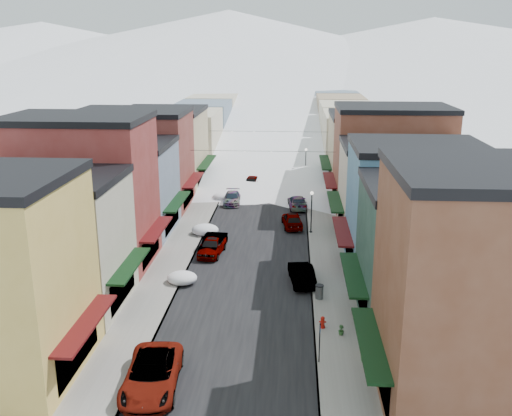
# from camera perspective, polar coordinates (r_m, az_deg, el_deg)

# --- Properties ---
(road) EXTENTS (10.00, 160.00, 0.01)m
(road) POSITION_cam_1_polar(r_m,az_deg,el_deg) (85.36, 1.38, 4.04)
(road) COLOR black
(road) RESTS_ON ground
(sidewalk_left) EXTENTS (3.20, 160.00, 0.15)m
(sidewalk_left) POSITION_cam_1_polar(r_m,az_deg,el_deg) (85.86, -3.03, 4.14)
(sidewalk_left) COLOR gray
(sidewalk_left) RESTS_ON ground
(sidewalk_right) EXTENTS (3.20, 160.00, 0.15)m
(sidewalk_right) POSITION_cam_1_polar(r_m,az_deg,el_deg) (85.32, 5.82, 4.01)
(sidewalk_right) COLOR gray
(sidewalk_right) RESTS_ON ground
(curb_left) EXTENTS (0.10, 160.00, 0.15)m
(curb_left) POSITION_cam_1_polar(r_m,az_deg,el_deg) (85.70, -2.00, 4.13)
(curb_left) COLOR slate
(curb_left) RESTS_ON ground
(curb_right) EXTENTS (0.10, 160.00, 0.15)m
(curb_right) POSITION_cam_1_polar(r_m,az_deg,el_deg) (85.28, 4.78, 4.03)
(curb_right) COLOR slate
(curb_right) RESTS_ON ground
(bldg_l_cream) EXTENTS (11.30, 8.20, 9.50)m
(bldg_l_cream) POSITION_cam_1_polar(r_m,az_deg,el_deg) (41.70, -20.04, -3.24)
(bldg_l_cream) COLOR #B7B094
(bldg_l_cream) RESTS_ON ground
(bldg_l_brick_near) EXTENTS (12.30, 8.20, 12.50)m
(bldg_l_brick_near) POSITION_cam_1_polar(r_m,az_deg,el_deg) (48.55, -17.06, 1.55)
(bldg_l_brick_near) COLOR maroon
(bldg_l_brick_near) RESTS_ON ground
(bldg_l_grayblue) EXTENTS (11.30, 9.20, 9.00)m
(bldg_l_grayblue) POSITION_cam_1_polar(r_m,az_deg,el_deg) (56.59, -13.47, 2.01)
(bldg_l_grayblue) COLOR slate
(bldg_l_grayblue) RESTS_ON ground
(bldg_l_brick_far) EXTENTS (13.30, 9.20, 11.00)m
(bldg_l_brick_far) POSITION_cam_1_polar(r_m,az_deg,el_deg) (65.08, -12.08, 4.81)
(bldg_l_brick_far) COLOR maroon
(bldg_l_brick_far) RESTS_ON ground
(bldg_l_tan) EXTENTS (11.30, 11.20, 10.00)m
(bldg_l_tan) POSITION_cam_1_polar(r_m,az_deg,el_deg) (74.44, -9.26, 5.96)
(bldg_l_tan) COLOR tan
(bldg_l_tan) RESTS_ON ground
(bldg_r_brick_near) EXTENTS (12.30, 9.20, 12.50)m
(bldg_r_brick_near) POSITION_cam_1_polar(r_m,az_deg,el_deg) (30.59, 23.16, -7.61)
(bldg_r_brick_near) COLOR brown
(bldg_r_brick_near) RESTS_ON ground
(bldg_r_green) EXTENTS (11.30, 9.20, 9.50)m
(bldg_r_green) POSITION_cam_1_polar(r_m,az_deg,el_deg) (38.97, 18.02, -4.39)
(bldg_r_green) COLOR #1B392E
(bldg_r_green) RESTS_ON ground
(bldg_r_blue) EXTENTS (11.30, 9.20, 10.50)m
(bldg_r_blue) POSITION_cam_1_polar(r_m,az_deg,el_deg) (47.16, 15.52, -0.01)
(bldg_r_blue) COLOR teal
(bldg_r_blue) RESTS_ON ground
(bldg_r_cream) EXTENTS (12.30, 9.20, 9.00)m
(bldg_r_cream) POSITION_cam_1_polar(r_m,az_deg,el_deg) (55.97, 14.19, 1.80)
(bldg_r_cream) COLOR beige
(bldg_r_cream) RESTS_ON ground
(bldg_r_brick_far) EXTENTS (13.30, 9.20, 11.50)m
(bldg_r_brick_far) POSITION_cam_1_polar(r_m,az_deg,el_deg) (64.45, 13.34, 4.85)
(bldg_r_brick_far) COLOR brown
(bldg_r_brick_far) RESTS_ON ground
(bldg_r_tan) EXTENTS (11.30, 11.20, 9.50)m
(bldg_r_tan) POSITION_cam_1_polar(r_m,az_deg,el_deg) (74.20, 11.31, 5.63)
(bldg_r_tan) COLOR tan
(bldg_r_tan) RESTS_ON ground
(distant_blocks) EXTENTS (34.00, 55.00, 8.00)m
(distant_blocks) POSITION_cam_1_polar(r_m,az_deg,el_deg) (107.35, 1.93, 8.70)
(distant_blocks) COLOR gray
(distant_blocks) RESTS_ON ground
(mountain_ridge) EXTENTS (670.00, 340.00, 34.00)m
(mountain_ridge) POSITION_cam_1_polar(r_m,az_deg,el_deg) (301.46, -0.58, 15.47)
(mountain_ridge) COLOR silver
(mountain_ridge) RESTS_ON ground
(overhead_cables) EXTENTS (16.40, 15.04, 0.04)m
(overhead_cables) POSITION_cam_1_polar(r_m,az_deg,el_deg) (71.93, 0.98, 6.78)
(overhead_cables) COLOR black
(overhead_cables) RESTS_ON ground
(car_white_suv) EXTENTS (3.27, 6.30, 1.70)m
(car_white_suv) POSITION_cam_1_polar(r_m,az_deg,el_deg) (32.26, -10.36, -16.05)
(car_white_suv) COLOR silver
(car_white_suv) RESTS_ON ground
(car_silver_sedan) EXTENTS (2.33, 4.77, 1.57)m
(car_silver_sedan) POSITION_cam_1_polar(r_m,az_deg,el_deg) (50.30, -4.43, -3.79)
(car_silver_sedan) COLOR gray
(car_silver_sedan) RESTS_ON ground
(car_dark_hatch) EXTENTS (2.17, 4.77, 1.52)m
(car_dark_hatch) POSITION_cam_1_polar(r_m,az_deg,el_deg) (50.96, -4.32, -3.56)
(car_dark_hatch) COLOR black
(car_dark_hatch) RESTS_ON ground
(car_silver_wagon) EXTENTS (2.12, 4.69, 1.33)m
(car_silver_wagon) POSITION_cam_1_polar(r_m,az_deg,el_deg) (66.01, -2.41, 1.00)
(car_silver_wagon) COLOR #979B9E
(car_silver_wagon) RESTS_ON ground
(car_green_sedan) EXTENTS (2.25, 4.85, 1.54)m
(car_green_sedan) POSITION_cam_1_polar(r_m,az_deg,el_deg) (44.50, 4.58, -6.55)
(car_green_sedan) COLOR black
(car_green_sedan) RESTS_ON ground
(car_gray_suv) EXTENTS (2.39, 4.77, 1.56)m
(car_gray_suv) POSITION_cam_1_polar(r_m,az_deg,el_deg) (57.59, 3.64, -1.18)
(car_gray_suv) COLOR gray
(car_gray_suv) RESTS_ON ground
(car_black_sedan) EXTENTS (2.39, 5.00, 1.41)m
(car_black_sedan) POSITION_cam_1_polar(r_m,az_deg,el_deg) (64.34, 4.15, 0.60)
(car_black_sedan) COLOR black
(car_black_sedan) RESTS_ON ground
(car_lane_silver) EXTENTS (2.27, 4.61, 1.51)m
(car_lane_silver) POSITION_cam_1_polar(r_m,az_deg,el_deg) (73.14, -0.45, 2.59)
(car_lane_silver) COLOR #95989D
(car_lane_silver) RESTS_ON ground
(car_lane_white) EXTENTS (2.80, 5.19, 1.38)m
(car_lane_white) POSITION_cam_1_polar(r_m,az_deg,el_deg) (91.90, 2.81, 5.34)
(car_lane_white) COLOR white
(car_lane_white) RESTS_ON ground
(fire_hydrant) EXTENTS (0.47, 0.35, 0.80)m
(fire_hydrant) POSITION_cam_1_polar(r_m,az_deg,el_deg) (37.87, 6.67, -11.30)
(fire_hydrant) COLOR #AC1109
(fire_hydrant) RESTS_ON sidewalk_right
(parking_sign) EXTENTS (0.07, 0.34, 2.46)m
(parking_sign) POSITION_cam_1_polar(r_m,az_deg,el_deg) (33.68, 6.39, -12.93)
(parking_sign) COLOR black
(parking_sign) RESTS_ON sidewalk_right
(trash_can) EXTENTS (0.61, 0.61, 1.04)m
(trash_can) POSITION_cam_1_polar(r_m,az_deg,el_deg) (41.76, 6.36, -8.31)
(trash_can) COLOR #545659
(trash_can) RESTS_ON sidewalk_right
(streetlamp_near) EXTENTS (0.34, 0.34, 4.12)m
(streetlamp_near) POSITION_cam_1_polar(r_m,az_deg,el_deg) (55.21, 5.58, 0.14)
(streetlamp_near) COLOR black
(streetlamp_near) RESTS_ON sidewalk_right
(streetlamp_far) EXTENTS (0.33, 0.33, 3.99)m
(streetlamp_far) POSITION_cam_1_polar(r_m,az_deg,el_deg) (78.47, 5.00, 4.89)
(streetlamp_far) COLOR black
(streetlamp_far) RESTS_ON sidewalk_right
(planter_near) EXTENTS (0.55, 0.49, 0.55)m
(planter_near) POSITION_cam_1_polar(r_m,az_deg,el_deg) (34.68, 10.74, -14.42)
(planter_near) COLOR #316D35
(planter_near) RESTS_ON sidewalk_right
(planter_far) EXTENTS (0.51, 0.51, 0.65)m
(planter_far) POSITION_cam_1_polar(r_m,az_deg,el_deg) (37.20, 8.51, -11.97)
(planter_far) COLOR #2B5527
(planter_far) RESTS_ON sidewalk_right
(snow_pile_near) EXTENTS (2.33, 2.64, 0.99)m
(snow_pile_near) POSITION_cam_1_polar(r_m,az_deg,el_deg) (44.73, -7.35, -6.93)
(snow_pile_near) COLOR white
(snow_pile_near) RESTS_ON ground
(snow_pile_mid) EXTENTS (2.61, 2.81, 1.10)m
(snow_pile_mid) POSITION_cam_1_polar(r_m,az_deg,el_deg) (55.44, -5.08, -2.18)
(snow_pile_mid) COLOR white
(snow_pile_mid) RESTS_ON ground
(snow_pile_far) EXTENTS (2.11, 2.50, 0.89)m
(snow_pile_far) POSITION_cam_1_polar(r_m,az_deg,el_deg) (67.61, -3.44, 1.14)
(snow_pile_far) COLOR white
(snow_pile_far) RESTS_ON ground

